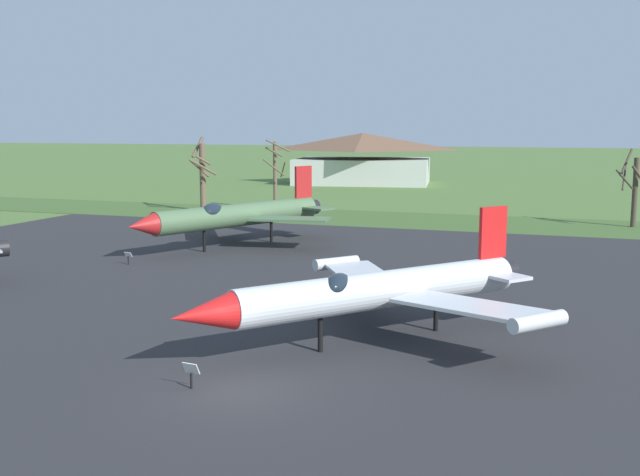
{
  "coord_description": "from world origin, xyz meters",
  "views": [
    {
      "loc": [
        10.2,
        -21.24,
        8.64
      ],
      "look_at": [
        -2.36,
        15.0,
        2.88
      ],
      "focal_mm": 41.8,
      "sensor_mm": 36.0,
      "label": 1
    }
  ],
  "objects_px": {
    "info_placard_rear_center": "(191,373)",
    "info_placard_front_left": "(128,257)",
    "jet_fighter_front_left": "(236,215)",
    "visitor_building": "(363,158)",
    "jet_fighter_rear_center": "(374,290)"
  },
  "relations": [
    {
      "from": "info_placard_rear_center",
      "to": "jet_fighter_front_left",
      "type": "bearing_deg",
      "value": 112.6
    },
    {
      "from": "info_placard_rear_center",
      "to": "visitor_building",
      "type": "xyz_separation_m",
      "value": [
        -19.3,
        88.55,
        3.21
      ]
    },
    {
      "from": "jet_fighter_front_left",
      "to": "info_placard_front_left",
      "type": "bearing_deg",
      "value": -112.32
    },
    {
      "from": "info_placard_front_left",
      "to": "visitor_building",
      "type": "height_order",
      "value": "visitor_building"
    },
    {
      "from": "jet_fighter_front_left",
      "to": "jet_fighter_rear_center",
      "type": "xyz_separation_m",
      "value": [
        15.51,
        -19.78,
        -0.21
      ]
    },
    {
      "from": "jet_fighter_front_left",
      "to": "info_placard_front_left",
      "type": "relative_size",
      "value": 19.13
    },
    {
      "from": "info_placard_rear_center",
      "to": "info_placard_front_left",
      "type": "bearing_deg",
      "value": 128.33
    },
    {
      "from": "jet_fighter_rear_center",
      "to": "jet_fighter_front_left",
      "type": "bearing_deg",
      "value": 128.11
    },
    {
      "from": "info_placard_rear_center",
      "to": "visitor_building",
      "type": "distance_m",
      "value": 90.68
    },
    {
      "from": "jet_fighter_front_left",
      "to": "jet_fighter_rear_center",
      "type": "bearing_deg",
      "value": -51.89
    },
    {
      "from": "info_placard_front_left",
      "to": "visitor_building",
      "type": "bearing_deg",
      "value": 93.79
    },
    {
      "from": "jet_fighter_rear_center",
      "to": "info_placard_front_left",
      "type": "bearing_deg",
      "value": 149.03
    },
    {
      "from": "jet_fighter_front_left",
      "to": "info_placard_front_left",
      "type": "xyz_separation_m",
      "value": [
        -3.45,
        -8.4,
        -1.86
      ]
    },
    {
      "from": "info_placard_front_left",
      "to": "jet_fighter_rear_center",
      "type": "relative_size",
      "value": 0.06
    },
    {
      "from": "jet_fighter_rear_center",
      "to": "visitor_building",
      "type": "relative_size",
      "value": 0.62
    }
  ]
}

